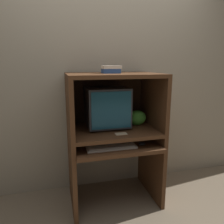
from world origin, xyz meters
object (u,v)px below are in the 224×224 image
at_px(keyboard, 111,147).
at_px(book_stack, 111,69).
at_px(snack_bag, 137,118).
at_px(mouse, 142,144).
at_px(crt_monitor, 107,107).

relative_size(keyboard, book_stack, 2.63).
bearing_deg(snack_bag, mouse, -100.54).
distance_m(keyboard, mouse, 0.31).
xyz_separation_m(crt_monitor, mouse, (0.29, -0.28, -0.33)).
distance_m(mouse, book_stack, 0.79).
distance_m(crt_monitor, keyboard, 0.44).
bearing_deg(mouse, snack_bag, 79.46).
relative_size(mouse, snack_bag, 0.36).
bearing_deg(keyboard, snack_bag, 37.11).
xyz_separation_m(keyboard, snack_bag, (0.36, 0.27, 0.20)).
distance_m(keyboard, snack_bag, 0.49).
height_order(crt_monitor, keyboard, crt_monitor).
distance_m(crt_monitor, snack_bag, 0.36).
bearing_deg(snack_bag, book_stack, -168.37).
relative_size(keyboard, mouse, 6.87).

